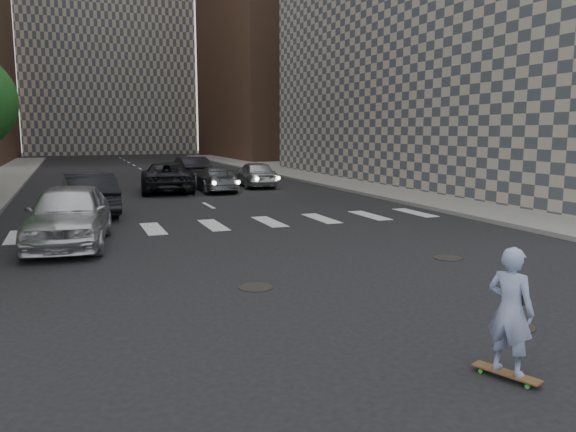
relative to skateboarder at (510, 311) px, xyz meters
name	(u,v)px	position (x,y,z in m)	size (l,w,h in m)	color
ground	(372,293)	(0.29, 4.00, -0.91)	(160.00, 160.00, 0.00)	black
sidewalk_right	(417,181)	(14.79, 24.00, -0.84)	(13.00, 80.00, 0.15)	gray
tower_right	(292,4)	(20.29, 59.00, 17.09)	(18.00, 24.00, 36.00)	brown
manhole_a	(513,326)	(1.49, 1.50, -0.90)	(0.70, 0.70, 0.02)	black
manhole_b	(256,287)	(-1.71, 5.20, -0.90)	(0.70, 0.70, 0.02)	black
manhole_c	(448,258)	(3.59, 6.00, -0.90)	(0.70, 0.70, 0.02)	black
skateboarder	(510,311)	(0.00, 0.00, 0.00)	(0.59, 0.89, 1.74)	brown
silver_sedan	(69,215)	(-5.21, 11.13, -0.05)	(2.03, 5.04, 1.72)	silver
traffic_car_a	(89,194)	(-4.53, 17.00, -0.11)	(1.69, 4.84, 1.59)	black
traffic_car_b	(216,179)	(1.94, 23.40, -0.26)	(1.81, 4.46, 1.29)	#56595D
traffic_car_c	(167,177)	(-0.47, 24.19, -0.13)	(2.58, 5.59, 1.55)	black
traffic_car_d	(255,174)	(4.61, 24.94, -0.18)	(1.74, 4.31, 1.47)	#AAAEB2
traffic_car_e	(190,169)	(1.87, 29.77, -0.13)	(1.65, 4.74, 1.56)	black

